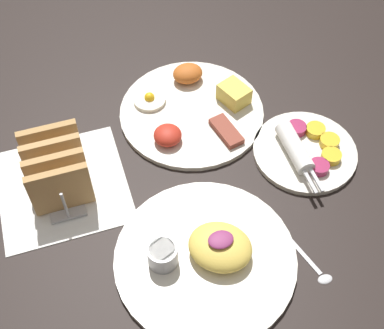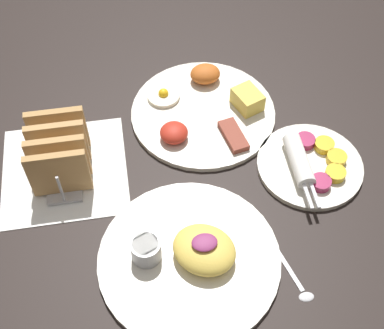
{
  "view_description": "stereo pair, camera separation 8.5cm",
  "coord_description": "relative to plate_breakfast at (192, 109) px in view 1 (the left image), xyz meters",
  "views": [
    {
      "loc": [
        -0.17,
        -0.5,
        0.77
      ],
      "look_at": [
        0.01,
        0.03,
        0.03
      ],
      "focal_mm": 50.0,
      "sensor_mm": 36.0,
      "label": 1
    },
    {
      "loc": [
        -0.08,
        -0.52,
        0.77
      ],
      "look_at": [
        0.01,
        0.03,
        0.03
      ],
      "focal_mm": 50.0,
      "sensor_mm": 36.0,
      "label": 2
    }
  ],
  "objects": [
    {
      "name": "napkin_flat",
      "position": [
        -0.27,
        -0.1,
        -0.01
      ],
      "size": [
        0.22,
        0.22,
        0.0
      ],
      "color": "white",
      "rests_on": "ground_plane"
    },
    {
      "name": "teaspoon",
      "position": [
        0.08,
        -0.37,
        -0.01
      ],
      "size": [
        0.05,
        0.12,
        0.01
      ],
      "color": "silver",
      "rests_on": "ground_plane"
    },
    {
      "name": "ground_plane",
      "position": [
        -0.06,
        -0.17,
        -0.01
      ],
      "size": [
        3.0,
        3.0,
        0.0
      ],
      "primitive_type": "plane",
      "color": "black"
    },
    {
      "name": "toast_rack",
      "position": [
        -0.27,
        -0.1,
        0.04
      ],
      "size": [
        0.1,
        0.15,
        0.1
      ],
      "color": "#B7B7BC",
      "rests_on": "ground_plane"
    },
    {
      "name": "plate_condiments",
      "position": [
        0.16,
        -0.16,
        0.0
      ],
      "size": [
        0.19,
        0.2,
        0.04
      ],
      "color": "silver",
      "rests_on": "ground_plane"
    },
    {
      "name": "plate_foreground",
      "position": [
        -0.08,
        -0.31,
        0.0
      ],
      "size": [
        0.29,
        0.29,
        0.06
      ],
      "color": "silver",
      "rests_on": "ground_plane"
    },
    {
      "name": "plate_breakfast",
      "position": [
        0.0,
        0.0,
        0.0
      ],
      "size": [
        0.28,
        0.28,
        0.05
      ],
      "color": "silver",
      "rests_on": "ground_plane"
    }
  ]
}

